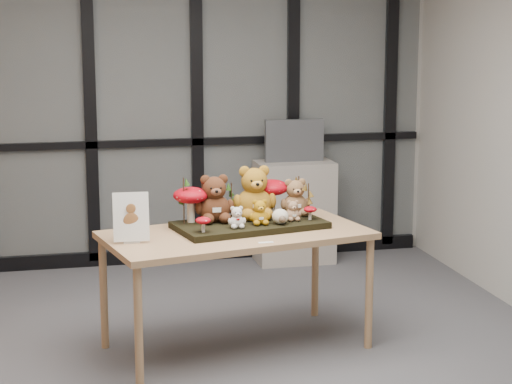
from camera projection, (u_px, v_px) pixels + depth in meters
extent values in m
plane|color=#59595E|center=(192.00, 366.00, 5.70)|extent=(5.00, 5.00, 0.00)
plane|color=#ADABA3|center=(144.00, 102.00, 7.82)|extent=(5.00, 0.00, 5.00)
plane|color=#ADABA3|center=(304.00, 243.00, 3.04)|extent=(5.00, 0.00, 5.00)
cube|color=#2D383F|center=(144.00, 102.00, 7.79)|extent=(4.90, 0.02, 2.70)
cube|color=black|center=(148.00, 256.00, 8.05)|extent=(4.90, 0.06, 0.12)
cube|color=black|center=(145.00, 143.00, 7.86)|extent=(4.90, 0.06, 0.06)
cube|color=black|center=(90.00, 103.00, 7.70)|extent=(0.10, 0.06, 2.70)
cube|color=black|center=(197.00, 101.00, 7.89)|extent=(0.10, 0.06, 2.70)
cube|color=black|center=(293.00, 99.00, 8.08)|extent=(0.10, 0.06, 2.70)
cube|color=black|center=(390.00, 97.00, 8.27)|extent=(0.10, 0.06, 2.70)
cube|color=#A17D57|center=(236.00, 235.00, 5.88)|extent=(1.78, 1.15, 0.04)
cylinder|color=#A17D57|center=(139.00, 328.00, 5.31)|extent=(0.05, 0.05, 0.73)
cylinder|color=#A17D57|center=(104.00, 293.00, 5.95)|extent=(0.05, 0.05, 0.73)
cylinder|color=#A17D57|center=(369.00, 294.00, 5.95)|extent=(0.05, 0.05, 0.73)
cylinder|color=#A17D57|center=(315.00, 266.00, 6.59)|extent=(0.05, 0.05, 0.73)
cube|color=black|center=(250.00, 225.00, 5.97)|extent=(1.03, 0.66, 0.04)
cube|color=silver|center=(132.00, 242.00, 5.61)|extent=(0.10, 0.07, 0.01)
cube|color=white|center=(131.00, 217.00, 5.58)|extent=(0.22, 0.08, 0.29)
ellipsoid|color=brown|center=(131.00, 221.00, 5.57)|extent=(0.10, 0.01, 0.11)
ellipsoid|color=brown|center=(131.00, 209.00, 5.56)|extent=(0.06, 0.01, 0.06)
cube|color=white|center=(266.00, 242.00, 5.60)|extent=(0.09, 0.03, 0.00)
cube|color=#A29A91|center=(294.00, 212.00, 8.03)|extent=(0.66, 0.39, 0.88)
cube|color=#4C4F54|center=(294.00, 141.00, 7.93)|extent=(0.51, 0.05, 0.36)
cube|color=black|center=(295.00, 141.00, 7.91)|extent=(0.45, 0.00, 0.30)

